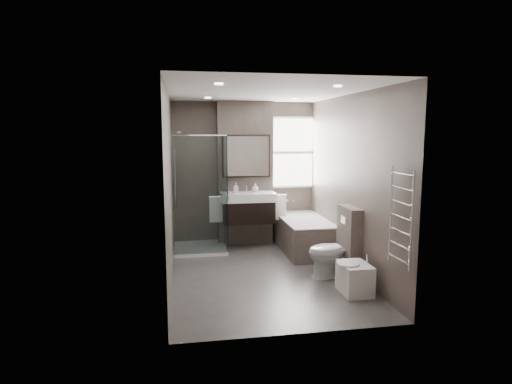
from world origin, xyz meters
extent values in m
cube|color=#494543|center=(0.00, 0.00, -0.03)|extent=(2.65, 3.85, 0.05)
cube|color=silver|center=(0.00, 0.00, 2.62)|extent=(2.65, 3.85, 0.05)
cube|color=brown|center=(0.00, 1.92, 1.30)|extent=(2.65, 0.05, 2.60)
cube|color=brown|center=(0.00, -1.92, 1.30)|extent=(2.65, 0.05, 2.60)
cube|color=brown|center=(-1.32, 0.00, 1.30)|extent=(0.05, 3.85, 2.60)
cube|color=brown|center=(1.32, 0.00, 1.30)|extent=(0.05, 3.85, 2.60)
cube|color=#544842|center=(0.00, 1.77, 1.30)|extent=(1.00, 0.25, 2.60)
cube|color=black|center=(0.00, 1.42, 0.66)|extent=(0.90, 0.45, 0.38)
cube|color=white|center=(0.00, 1.42, 0.92)|extent=(0.95, 0.47, 0.15)
cylinder|color=silver|center=(0.00, 1.59, 1.06)|extent=(0.03, 0.03, 0.12)
cylinder|color=silver|center=(0.00, 1.53, 1.11)|extent=(0.02, 0.12, 0.02)
cube|color=black|center=(0.00, 1.62, 1.63)|extent=(0.86, 0.06, 0.76)
cube|color=white|center=(0.00, 1.58, 1.63)|extent=(0.80, 0.02, 0.70)
cube|color=white|center=(-0.56, 1.40, 0.72)|extent=(0.24, 0.06, 0.44)
cube|color=white|center=(0.56, 1.40, 0.72)|extent=(0.24, 0.06, 0.44)
cube|color=white|center=(-0.85, 1.45, 0.03)|extent=(0.90, 0.90, 0.06)
cube|color=white|center=(-0.85, 1.01, 1.03)|extent=(0.88, 0.01, 1.94)
cube|color=white|center=(-0.41, 1.45, 1.03)|extent=(0.01, 0.88, 1.94)
cylinder|color=silver|center=(-1.25, 1.45, 1.25)|extent=(0.02, 0.02, 1.00)
cube|color=#544842|center=(0.93, 1.10, 0.28)|extent=(0.75, 1.60, 0.55)
cube|color=white|center=(0.93, 1.10, 0.56)|extent=(0.75, 1.60, 0.03)
cube|color=white|center=(0.93, 1.10, 0.49)|extent=(0.61, 1.42, 0.12)
cube|color=white|center=(0.90, 1.88, 1.67)|extent=(0.98, 0.04, 1.33)
cube|color=white|center=(0.90, 1.85, 1.67)|extent=(0.90, 0.01, 1.25)
cube|color=white|center=(0.90, 1.85, 1.68)|extent=(0.90, 0.01, 0.05)
imported|color=white|center=(0.97, -0.28, 0.38)|extent=(0.79, 0.51, 0.75)
cube|color=#544842|center=(1.21, -0.25, 0.50)|extent=(0.18, 0.55, 1.00)
cube|color=silver|center=(1.11, -0.25, 0.82)|extent=(0.01, 0.16, 0.11)
cube|color=white|center=(1.02, -0.94, 0.19)|extent=(0.35, 0.49, 0.39)
cylinder|color=white|center=(0.92, -0.94, 0.38)|extent=(0.29, 0.29, 0.05)
cylinder|color=silver|center=(1.18, -0.94, 0.46)|extent=(0.02, 0.02, 0.10)
cylinder|color=silver|center=(1.25, -1.83, 1.12)|extent=(0.03, 0.03, 1.10)
cylinder|color=silver|center=(1.25, -1.37, 1.12)|extent=(0.03, 0.03, 1.10)
cube|color=silver|center=(1.25, -1.60, 1.12)|extent=(0.02, 0.46, 1.00)
imported|color=white|center=(-0.21, 1.45, 1.09)|extent=(0.08, 0.08, 0.17)
imported|color=white|center=(0.14, 1.49, 1.08)|extent=(0.12, 0.12, 0.15)
camera|label=1|loc=(-1.13, -5.91, 2.06)|focal=30.00mm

